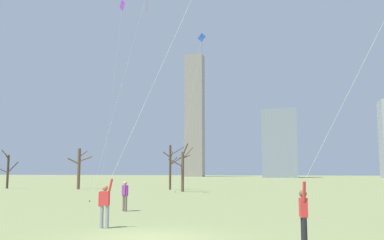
% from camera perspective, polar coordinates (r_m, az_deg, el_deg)
% --- Properties ---
extents(ground_plane, '(400.00, 400.00, 0.00)m').
position_cam_1_polar(ground_plane, '(14.23, -5.59, -15.58)').
color(ground_plane, '#848E56').
extents(kite_flyer_midfield_right_white, '(6.99, 1.50, 16.40)m').
position_cam_1_polar(kite_flyer_midfield_right_white, '(16.59, -8.57, -3.95)').
color(kite_flyer_midfield_right_white, gray).
rests_on(kite_flyer_midfield_right_white, ground).
extents(kite_flyer_foreground_right_green, '(4.38, 7.96, 10.85)m').
position_cam_1_polar(kite_flyer_foreground_right_green, '(11.50, 18.57, -3.91)').
color(kite_flyer_foreground_right_green, black).
rests_on(kite_flyer_foreground_right_green, ground).
extents(bystander_far_off_by_trees, '(0.43, 0.36, 1.62)m').
position_cam_1_polar(bystander_far_off_by_trees, '(23.50, -9.02, -9.86)').
color(bystander_far_off_by_trees, '#726656').
rests_on(bystander_far_off_by_trees, ground).
extents(distant_kite_drifting_right_purple, '(2.83, 1.86, 17.91)m').
position_cam_1_polar(distant_kite_drifting_right_purple, '(40.66, -9.64, 12.81)').
color(distant_kite_drifting_right_purple, purple).
rests_on(distant_kite_drifting_right_purple, ground).
extents(distant_kite_high_overhead_red, '(3.19, 4.85, 18.17)m').
position_cam_1_polar(distant_kite_high_overhead_red, '(36.98, -6.35, 15.69)').
color(distant_kite_high_overhead_red, red).
rests_on(distant_kite_high_overhead_red, ground).
extents(distant_kite_low_near_trees_blue, '(3.31, 0.27, 16.54)m').
position_cam_1_polar(distant_kite_low_near_trees_blue, '(44.81, 0.95, 8.97)').
color(distant_kite_low_near_trees_blue, blue).
rests_on(distant_kite_low_near_trees_blue, ground).
extents(bare_tree_center, '(2.03, 2.95, 5.04)m').
position_cam_1_polar(bare_tree_center, '(44.84, -1.26, -6.51)').
color(bare_tree_center, brown).
rests_on(bare_tree_center, ground).
extents(bare_tree_left_of_center, '(2.72, 1.82, 5.19)m').
position_cam_1_polar(bare_tree_left_of_center, '(49.78, -2.87, -6.09)').
color(bare_tree_left_of_center, '#4C3828').
rests_on(bare_tree_left_of_center, ground).
extents(bare_tree_rightmost, '(2.78, 1.26, 4.78)m').
position_cam_1_polar(bare_tree_rightmost, '(57.86, -23.55, -6.18)').
color(bare_tree_rightmost, '#423326').
rests_on(bare_tree_rightmost, ground).
extents(bare_tree_leftmost, '(2.93, 2.24, 4.84)m').
position_cam_1_polar(bare_tree_leftmost, '(52.65, -14.97, -6.19)').
color(bare_tree_leftmost, brown).
rests_on(bare_tree_leftmost, ground).
extents(skyline_mid_tower_left, '(6.97, 5.46, 47.86)m').
position_cam_1_polar(skyline_mid_tower_left, '(165.90, 0.37, 0.66)').
color(skyline_mid_tower_left, gray).
rests_on(skyline_mid_tower_left, ground).
extents(skyline_short_annex, '(11.34, 10.04, 22.47)m').
position_cam_1_polar(skyline_short_annex, '(144.12, 11.71, -3.13)').
color(skyline_short_annex, gray).
rests_on(skyline_short_annex, ground).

